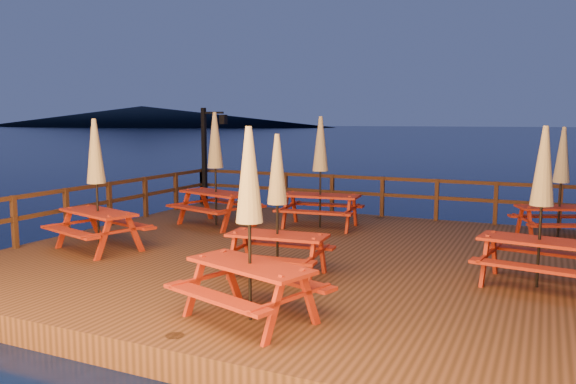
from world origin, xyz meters
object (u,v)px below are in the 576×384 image
picnic_table_1 (97,183)px  picnic_table_2 (320,170)px  picnic_table_0 (250,221)px  lamp_post (209,147)px

picnic_table_1 → picnic_table_2: (3.21, 4.14, 0.03)m
picnic_table_2 → picnic_table_0: bearing=-81.9°
picnic_table_2 → lamp_post: bearing=151.6°
picnic_table_1 → picnic_table_2: 5.24m
picnic_table_2 → picnic_table_1: bearing=-133.3°
lamp_post → picnic_table_2: bearing=-22.9°
lamp_post → picnic_table_0: (5.97, -8.27, -0.47)m
picnic_table_1 → lamp_post: bearing=118.4°
picnic_table_0 → picnic_table_2: size_ratio=0.94×
lamp_post → picnic_table_0: 10.21m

